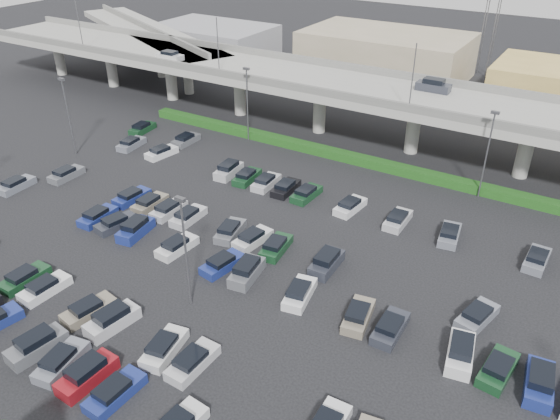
{
  "coord_description": "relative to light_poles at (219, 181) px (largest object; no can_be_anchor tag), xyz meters",
  "views": [
    {
      "loc": [
        25.35,
        -34.83,
        30.18
      ],
      "look_at": [
        -0.03,
        6.53,
        2.0
      ],
      "focal_mm": 35.0,
      "sensor_mm": 36.0,
      "label": 1
    }
  ],
  "objects": [
    {
      "name": "overpass",
      "position": [
        3.95,
        29.99,
        0.73
      ],
      "size": [
        150.0,
        13.0,
        15.8
      ],
      "color": "gray",
      "rests_on": "ground"
    },
    {
      "name": "distant_buildings",
      "position": [
        16.5,
        59.81,
        -2.49
      ],
      "size": [
        138.0,
        24.0,
        9.0
      ],
      "color": "gray",
      "rests_on": "ground"
    },
    {
      "name": "on_ramp",
      "position": [
        -47.98,
        41.05,
        0.62
      ],
      "size": [
        50.93,
        30.13,
        8.8
      ],
      "color": "gray",
      "rests_on": "ground"
    },
    {
      "name": "light_poles",
      "position": [
        0.0,
        0.0,
        0.0
      ],
      "size": [
        66.9,
        48.38,
        10.3
      ],
      "color": "#4F4F54",
      "rests_on": "ground"
    },
    {
      "name": "ground",
      "position": [
        4.13,
        -2.0,
        -6.24
      ],
      "size": [
        280.0,
        280.0,
        0.0
      ],
      "primitive_type": "plane",
      "color": "black"
    },
    {
      "name": "parked_cars",
      "position": [
        3.38,
        -6.46,
        -5.64
      ],
      "size": [
        62.96,
        41.62,
        1.67
      ],
      "color": "#5C5E64",
      "rests_on": "ground"
    },
    {
      "name": "hedge",
      "position": [
        4.13,
        23.0,
        -5.69
      ],
      "size": [
        66.0,
        1.6,
        1.1
      ],
      "primitive_type": "cube",
      "color": "#173A11",
      "rests_on": "ground"
    }
  ]
}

